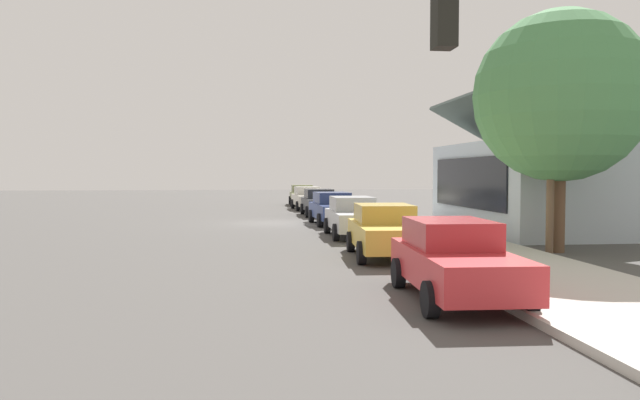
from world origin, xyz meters
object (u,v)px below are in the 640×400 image
(car_navy, at_px, (333,208))
(car_silver, at_px, (353,216))
(car_mustard, at_px, (386,230))
(car_ivory, at_px, (308,198))
(traffic_light_main, at_px, (572,92))
(shade_tree, at_px, (560,97))
(car_cherry, at_px, (454,259))
(utility_pole_wooden, at_px, (551,129))
(car_charcoal, at_px, (319,202))
(car_olive, at_px, (302,195))
(fire_hydrant_red, at_px, (360,214))

(car_navy, relative_size, car_silver, 1.00)
(car_mustard, bearing_deg, car_ivory, -176.40)
(car_ivory, bearing_deg, car_silver, -2.34)
(traffic_light_main, bearing_deg, shade_tree, 151.92)
(car_cherry, relative_size, shade_tree, 0.59)
(car_navy, relative_size, car_mustard, 1.04)
(utility_pole_wooden, bearing_deg, car_charcoal, -162.87)
(car_olive, relative_size, fire_hydrant_red, 6.80)
(car_olive, height_order, utility_pole_wooden, utility_pole_wooden)
(utility_pole_wooden, bearing_deg, shade_tree, 123.66)
(car_mustard, relative_size, utility_pole_wooden, 0.59)
(car_charcoal, relative_size, traffic_light_main, 0.89)
(car_silver, xyz_separation_m, traffic_light_main, (16.80, -0.33, 2.68))
(car_charcoal, distance_m, utility_pole_wooden, 18.46)
(utility_pole_wooden, xyz_separation_m, fire_hydrant_red, (-11.39, -4.00, -3.43))
(utility_pole_wooden, bearing_deg, car_silver, -136.83)
(fire_hydrant_red, bearing_deg, car_ivory, -172.71)
(traffic_light_main, bearing_deg, car_silver, 178.86)
(car_charcoal, relative_size, car_navy, 1.00)
(shade_tree, height_order, fire_hydrant_red, shade_tree)
(car_olive, distance_m, car_navy, 17.72)
(traffic_light_main, bearing_deg, fire_hydrant_red, 175.78)
(car_ivory, bearing_deg, car_cherry, -2.54)
(shade_tree, relative_size, traffic_light_main, 1.49)
(car_ivory, relative_size, car_silver, 1.02)
(car_navy, distance_m, fire_hydrant_red, 1.41)
(car_ivory, distance_m, car_mustard, 23.44)
(car_navy, xyz_separation_m, car_mustard, (11.45, 0.04, -0.00))
(utility_pole_wooden, bearing_deg, car_navy, -154.60)
(car_ivory, height_order, car_silver, same)
(car_mustard, xyz_separation_m, traffic_light_main, (10.98, -0.33, 2.68))
(car_silver, bearing_deg, utility_pole_wooden, 43.69)
(car_ivory, relative_size, shade_tree, 0.61)
(car_silver, relative_size, car_mustard, 1.04)
(car_ivory, height_order, car_navy, same)
(car_charcoal, height_order, utility_pole_wooden, utility_pole_wooden)
(car_silver, bearing_deg, shade_tree, 47.35)
(car_silver, height_order, car_mustard, same)
(car_ivory, distance_m, shade_tree, 24.14)
(car_olive, relative_size, utility_pole_wooden, 0.64)
(car_navy, relative_size, shade_tree, 0.60)
(car_silver, bearing_deg, car_mustard, 0.46)
(car_ivory, xyz_separation_m, car_charcoal, (5.91, 0.16, -0.00))
(utility_pole_wooden, bearing_deg, car_olive, -169.43)
(car_cherry, bearing_deg, traffic_light_main, -1.70)
(car_olive, height_order, car_navy, same)
(traffic_light_main, distance_m, fire_hydrant_red, 22.77)
(car_cherry, relative_size, utility_pole_wooden, 0.60)
(car_mustard, distance_m, car_cherry, 6.04)
(car_olive, relative_size, car_navy, 1.04)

